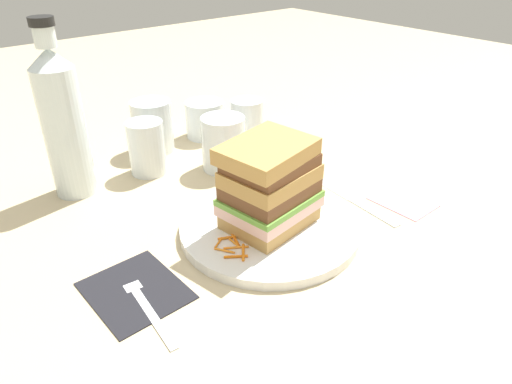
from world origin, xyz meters
TOP-DOWN VIEW (x-y plane):
  - ground_plane at (0.00, 0.00)m, footprint 3.00×3.00m
  - main_plate at (-0.00, -0.00)m, footprint 0.26×0.26m
  - sandwich at (-0.00, -0.00)m, footprint 0.14×0.11m
  - carrot_shred_0 at (-0.09, 0.01)m, footprint 0.02×0.01m
  - carrot_shred_1 at (-0.07, -0.03)m, footprint 0.02×0.03m
  - carrot_shred_2 at (-0.07, -0.02)m, footprint 0.03×0.02m
  - carrot_shred_3 at (-0.07, -0.01)m, footprint 0.00×0.02m
  - carrot_shred_4 at (-0.09, -0.01)m, footprint 0.02×0.03m
  - carrot_shred_5 at (-0.06, 0.00)m, footprint 0.01×0.03m
  - carrot_shred_6 at (-0.07, 0.01)m, footprint 0.03×0.01m
  - carrot_shred_7 at (-0.09, -0.03)m, footprint 0.03×0.02m
  - carrot_shred_8 at (0.06, 0.00)m, footprint 0.03×0.01m
  - carrot_shred_9 at (0.05, 0.01)m, footprint 0.02×0.02m
  - carrot_shred_10 at (0.08, -0.00)m, footprint 0.03×0.01m
  - carrot_shred_11 at (0.08, -0.01)m, footprint 0.02×0.02m
  - carrot_shred_12 at (0.06, -0.00)m, footprint 0.03×0.01m
  - carrot_shred_13 at (0.07, 0.01)m, footprint 0.02×0.01m
  - carrot_shred_14 at (0.06, 0.02)m, footprint 0.02×0.01m
  - carrot_shred_15 at (0.10, 0.01)m, footprint 0.03×0.01m
  - napkin_dark at (-0.21, 0.01)m, footprint 0.11×0.12m
  - fork at (-0.21, -0.01)m, footprint 0.03×0.17m
  - knife at (0.16, -0.02)m, footprint 0.03×0.20m
  - juice_glass at (0.07, 0.21)m, footprint 0.08×0.08m
  - water_bottle at (-0.17, 0.30)m, footprint 0.07×0.07m
  - empty_tumbler_0 at (0.13, 0.35)m, footprint 0.08×0.08m
  - empty_tumbler_1 at (0.02, 0.36)m, footprint 0.08×0.08m
  - empty_tumbler_2 at (-0.04, 0.28)m, footprint 0.06×0.06m
  - empty_tumbler_3 at (0.17, 0.25)m, footprint 0.06×0.06m
  - napkin_pink at (0.22, -0.08)m, footprint 0.07×0.09m

SIDE VIEW (x-z plane):
  - ground_plane at x=0.00m, z-range 0.00..0.00m
  - napkin_pink at x=0.22m, z-range 0.00..0.00m
  - napkin_dark at x=-0.21m, z-range 0.00..0.00m
  - knife at x=0.16m, z-range 0.00..0.00m
  - fork at x=-0.21m, z-range 0.00..0.01m
  - main_plate at x=0.00m, z-range 0.00..0.01m
  - carrot_shred_0 at x=-0.09m, z-range 0.01..0.02m
  - carrot_shred_4 at x=-0.09m, z-range 0.01..0.02m
  - carrot_shred_3 at x=-0.07m, z-range 0.01..0.02m
  - carrot_shred_13 at x=0.07m, z-range 0.01..0.02m
  - carrot_shred_15 at x=0.10m, z-range 0.01..0.02m
  - carrot_shred_2 at x=-0.07m, z-range 0.01..0.02m
  - carrot_shred_12 at x=0.06m, z-range 0.01..0.02m
  - carrot_shred_8 at x=0.06m, z-range 0.01..0.02m
  - carrot_shred_10 at x=0.08m, z-range 0.01..0.02m
  - carrot_shred_7 at x=-0.09m, z-range 0.01..0.02m
  - carrot_shred_9 at x=0.05m, z-range 0.01..0.02m
  - carrot_shred_6 at x=-0.07m, z-range 0.01..0.02m
  - carrot_shred_1 at x=-0.07m, z-range 0.01..0.02m
  - carrot_shred_14 at x=0.06m, z-range 0.01..0.02m
  - carrot_shred_11 at x=0.08m, z-range 0.01..0.02m
  - carrot_shred_5 at x=-0.06m, z-range 0.01..0.02m
  - empty_tumbler_0 at x=0.13m, z-range 0.00..0.07m
  - juice_glass at x=0.07m, z-range -0.01..0.09m
  - empty_tumbler_2 at x=-0.04m, z-range 0.00..0.10m
  - empty_tumbler_3 at x=0.17m, z-range 0.00..0.10m
  - empty_tumbler_1 at x=0.02m, z-range 0.00..0.10m
  - sandwich at x=0.00m, z-range 0.01..0.14m
  - water_bottle at x=-0.17m, z-range -0.02..0.26m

